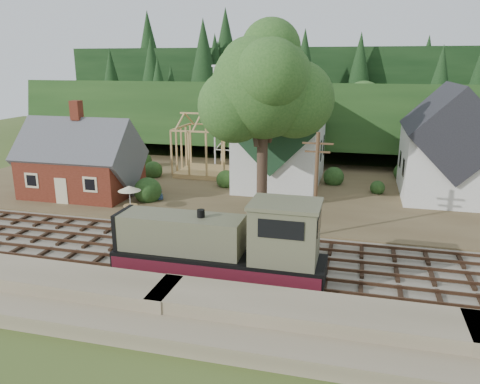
% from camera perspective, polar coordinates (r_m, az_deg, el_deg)
% --- Properties ---
extents(ground, '(140.00, 140.00, 0.00)m').
position_cam_1_polar(ground, '(32.24, -4.59, -7.81)').
color(ground, '#384C1E').
rests_on(ground, ground).
extents(embankment, '(64.00, 5.00, 1.60)m').
position_cam_1_polar(embankment, '(25.24, -11.06, -15.14)').
color(embankment, '#7F7259').
rests_on(embankment, ground).
extents(railroad_bed, '(64.00, 11.00, 0.16)m').
position_cam_1_polar(railroad_bed, '(32.21, -4.59, -7.68)').
color(railroad_bed, '#726B5B').
rests_on(railroad_bed, ground).
extents(village_flat, '(64.00, 26.00, 0.30)m').
position_cam_1_polar(village_flat, '(48.63, 2.27, 0.54)').
color(village_flat, brown).
rests_on(village_flat, ground).
extents(hillside, '(70.00, 28.96, 12.74)m').
position_cam_1_polar(hillside, '(71.76, 6.35, 5.25)').
color(hillside, '#1E3F19').
rests_on(hillside, ground).
extents(ridge, '(80.00, 20.00, 12.00)m').
position_cam_1_polar(ridge, '(87.42, 7.88, 7.05)').
color(ridge, black).
rests_on(ridge, ground).
extents(depot, '(10.80, 7.41, 9.00)m').
position_cam_1_polar(depot, '(47.68, -18.76, 3.19)').
color(depot, '#501D12').
rests_on(depot, village_flat).
extents(church, '(8.40, 15.17, 13.00)m').
position_cam_1_polar(church, '(48.84, 5.06, 6.59)').
color(church, silver).
rests_on(church, village_flat).
extents(farmhouse, '(8.40, 10.80, 10.60)m').
position_cam_1_polar(farmhouse, '(48.28, 24.05, 4.81)').
color(farmhouse, silver).
rests_on(farmhouse, village_flat).
extents(timber_frame, '(8.20, 6.20, 6.99)m').
position_cam_1_polar(timber_frame, '(53.23, -3.12, 5.28)').
color(timber_frame, tan).
rests_on(timber_frame, village_flat).
extents(lattice_tower, '(3.20, 3.20, 12.12)m').
position_cam_1_polar(lattice_tower, '(58.18, -1.41, 12.89)').
color(lattice_tower, silver).
rests_on(lattice_tower, village_flat).
extents(big_tree, '(10.90, 8.40, 14.70)m').
position_cam_1_polar(big_tree, '(38.85, 3.10, 11.80)').
color(big_tree, '#38281E').
rests_on(big_tree, village_flat).
extents(telegraph_pole_near, '(2.20, 0.28, 8.00)m').
position_cam_1_polar(telegraph_pole_near, '(34.32, 9.25, 1.00)').
color(telegraph_pole_near, '#4C331E').
rests_on(telegraph_pole_near, ground).
extents(locomotive, '(12.61, 3.15, 5.03)m').
position_cam_1_polar(locomotive, '(28.03, -1.72, -6.57)').
color(locomotive, black).
rests_on(locomotive, railroad_bed).
extents(car_blue, '(2.67, 3.31, 1.06)m').
position_cam_1_polar(car_blue, '(45.31, -10.33, 0.05)').
color(car_blue, '#5C8DC6').
rests_on(car_blue, village_flat).
extents(car_green, '(3.77, 2.19, 1.17)m').
position_cam_1_polar(car_green, '(50.36, -22.44, 0.74)').
color(car_green, '#76A774').
rests_on(car_green, village_flat).
extents(patio_set, '(1.96, 1.96, 2.18)m').
position_cam_1_polar(patio_set, '(41.43, -13.33, 0.31)').
color(patio_set, silver).
rests_on(patio_set, village_flat).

